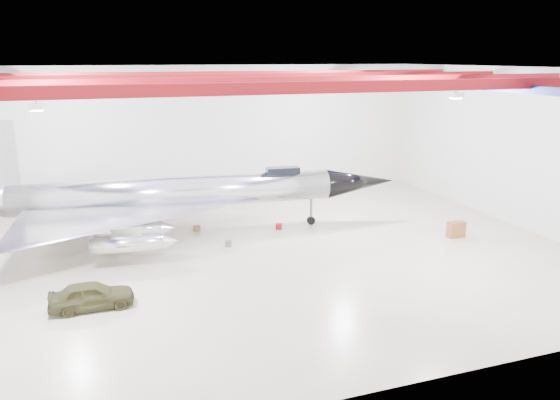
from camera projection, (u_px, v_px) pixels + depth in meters
name	position (u px, v px, depth m)	size (l,w,h in m)	color
floor	(242.00, 255.00, 32.95)	(40.00, 40.00, 0.00)	#BDB196
wall_back	(192.00, 133.00, 45.25)	(40.00, 40.00, 0.00)	silver
wall_right	(517.00, 148.00, 37.97)	(30.00, 30.00, 0.00)	silver
ceiling	(238.00, 69.00, 30.16)	(40.00, 40.00, 0.00)	#0A0F38
ceiling_structure	(239.00, 81.00, 30.33)	(39.50, 29.50, 1.08)	maroon
jet_aircraft	(176.00, 197.00, 36.30)	(29.18, 18.24, 7.96)	silver
jeep	(92.00, 295.00, 25.87)	(1.57, 3.91, 1.33)	#38391C
desk	(456.00, 229.00, 36.19)	(1.16, 0.58, 1.06)	brown
crate_ply	(146.00, 242.00, 34.83)	(0.50, 0.40, 0.35)	olive
toolbox_red	(152.00, 223.00, 38.85)	(0.49, 0.39, 0.34)	maroon
engine_drum	(228.00, 243.00, 34.51)	(0.41, 0.41, 0.37)	#59595B
crate_small	(83.00, 232.00, 37.06)	(0.35, 0.28, 0.24)	#59595B
tool_chest	(279.00, 226.00, 37.94)	(0.45, 0.45, 0.41)	maroon
oil_barrel	(197.00, 228.00, 37.65)	(0.50, 0.40, 0.35)	olive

